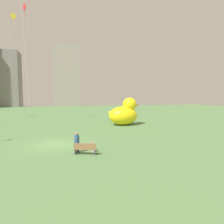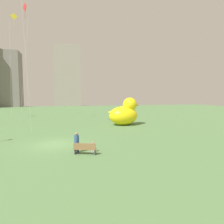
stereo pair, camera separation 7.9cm
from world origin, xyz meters
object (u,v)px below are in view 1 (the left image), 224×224
at_px(park_bench, 85,148).
at_px(kite_red, 24,15).
at_px(person_adult, 77,141).
at_px(giant_inflatable_duck, 124,113).
at_px(person_child, 93,146).
at_px(kite_yellow, 13,23).

relative_size(park_bench, kite_red, 0.09).
height_order(person_adult, giant_inflatable_duck, giant_inflatable_duck).
bearing_deg(giant_inflatable_duck, park_bench, -118.76).
distance_m(person_adult, person_child, 1.34).
bearing_deg(kite_yellow, park_bench, -67.84).
xyz_separation_m(park_bench, giant_inflatable_duck, (7.38, 13.44, 1.32)).
height_order(person_adult, kite_red, kite_red).
bearing_deg(person_adult, person_child, -9.18).
distance_m(giant_inflatable_duck, kite_red, 22.37).
relative_size(person_adult, person_child, 1.91).
distance_m(person_adult, kite_yellow, 32.72).
bearing_deg(park_bench, kite_red, 110.79).
height_order(park_bench, giant_inflatable_duck, giant_inflatable_duck).
distance_m(park_bench, kite_red, 26.95).
xyz_separation_m(person_child, kite_red, (-8.13, 19.17, 16.89)).
xyz_separation_m(person_adult, kite_red, (-6.88, 18.97, 16.46)).
distance_m(park_bench, person_child, 0.83).
height_order(park_bench, person_adult, person_adult).
bearing_deg(park_bench, giant_inflatable_duck, 61.24).
height_order(giant_inflatable_duck, kite_red, kite_red).
xyz_separation_m(kite_yellow, kite_red, (3.32, -6.83, -0.89)).
bearing_deg(person_child, kite_yellow, 113.78).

